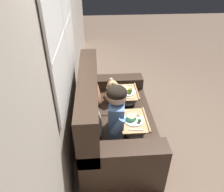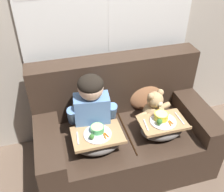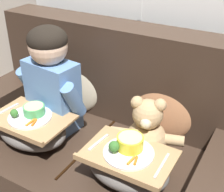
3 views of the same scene
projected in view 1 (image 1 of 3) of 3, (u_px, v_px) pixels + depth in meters
ground_plane at (116, 141)px, 3.02m from camera, size 14.00×14.00×0.00m
wall_back_with_window at (62, 53)px, 2.25m from camera, size 8.00×0.08×2.60m
couch at (111, 121)px, 2.81m from camera, size 1.61×0.90×1.03m
throw_pillow_behind_child at (96, 120)px, 2.40m from camera, size 0.39×0.19×0.40m
throw_pillow_behind_teddy at (95, 91)px, 2.89m from camera, size 0.38×0.18×0.40m
child_figure at (117, 108)px, 2.33m from camera, size 0.44×0.23×0.60m
teddy_bear at (113, 93)px, 2.92m from camera, size 0.37×0.27×0.35m
lap_tray_child at (133, 125)px, 2.48m from camera, size 0.42×0.30×0.22m
lap_tray_teddy at (127, 96)px, 2.97m from camera, size 0.41×0.28×0.23m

